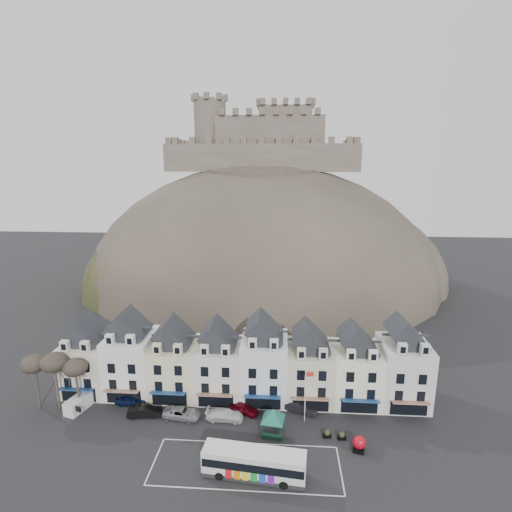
{
  "coord_description": "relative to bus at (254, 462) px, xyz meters",
  "views": [
    {
      "loc": [
        5.91,
        -38.44,
        35.07
      ],
      "look_at": [
        1.59,
        24.0,
        19.9
      ],
      "focal_mm": 28.0,
      "sensor_mm": 36.0,
      "label": 1
    }
  ],
  "objects": [
    {
      "name": "ground",
      "position": [
        -3.05,
        0.29,
        -1.82
      ],
      "size": [
        300.0,
        300.0,
        0.0
      ],
      "primitive_type": "plane",
      "color": "black",
      "rests_on": "ground"
    },
    {
      "name": "coach_bay_markings",
      "position": [
        -1.05,
        1.54,
        -1.82
      ],
      "size": [
        22.0,
        7.5,
        0.01
      ],
      "primitive_type": "cube",
      "color": "silver",
      "rests_on": "ground"
    },
    {
      "name": "townhouse_terrace",
      "position": [
        -2.9,
        16.26,
        3.48
      ],
      "size": [
        54.4,
        9.35,
        11.8
      ],
      "color": "silver",
      "rests_on": "ground"
    },
    {
      "name": "castle_hill",
      "position": [
        -1.8,
        69.24,
        -1.72
      ],
      "size": [
        100.0,
        76.0,
        68.0
      ],
      "color": "#39322C",
      "rests_on": "ground"
    },
    {
      "name": "castle",
      "position": [
        -2.54,
        76.23,
        38.37
      ],
      "size": [
        50.2,
        22.2,
        22.0
      ],
      "color": "brown",
      "rests_on": "ground"
    },
    {
      "name": "tree_left_far",
      "position": [
        -32.05,
        10.79,
        5.08
      ],
      "size": [
        3.61,
        3.61,
        8.24
      ],
      "color": "#322820",
      "rests_on": "ground"
    },
    {
      "name": "tree_left_mid",
      "position": [
        -29.05,
        10.79,
        5.42
      ],
      "size": [
        3.78,
        3.78,
        8.64
      ],
      "color": "#322820",
      "rests_on": "ground"
    },
    {
      "name": "tree_left_near",
      "position": [
        -26.05,
        10.79,
        4.73
      ],
      "size": [
        3.43,
        3.43,
        7.84
      ],
      "color": "#322820",
      "rests_on": "ground"
    },
    {
      "name": "bus",
      "position": [
        0.0,
        0.0,
        0.0
      ],
      "size": [
        11.91,
        3.94,
        3.3
      ],
      "rotation": [
        0.0,
        0.0,
        -0.11
      ],
      "color": "#262628",
      "rests_on": "ground"
    },
    {
      "name": "bus_shelter",
      "position": [
        1.95,
        7.29,
        1.05
      ],
      "size": [
        5.77,
        5.77,
        3.7
      ],
      "rotation": [
        0.0,
        0.0,
        -0.14
      ],
      "color": "black",
      "rests_on": "ground"
    },
    {
      "name": "red_buoy",
      "position": [
        12.63,
        4.91,
        -0.81
      ],
      "size": [
        1.65,
        1.65,
        1.99
      ],
      "rotation": [
        0.0,
        0.0,
        -0.26
      ],
      "color": "black",
      "rests_on": "ground"
    },
    {
      "name": "flagpole",
      "position": [
        6.29,
        10.26,
        2.58
      ],
      "size": [
        1.11,
        0.2,
        7.72
      ],
      "rotation": [
        0.0,
        0.0,
        0.12
      ],
      "color": "silver",
      "rests_on": "ground"
    },
    {
      "name": "white_van",
      "position": [
        -26.06,
        10.7,
        -0.84
      ],
      "size": [
        2.93,
        4.63,
        1.96
      ],
      "rotation": [
        0.0,
        0.0,
        -0.27
      ],
      "color": "silver",
      "rests_on": "ground"
    },
    {
      "name": "planter_west",
      "position": [
        8.95,
        7.1,
        -1.32
      ],
      "size": [
        1.07,
        0.73,
        1.04
      ],
      "rotation": [
        0.0,
        0.0,
        0.06
      ],
      "color": "black",
      "rests_on": "ground"
    },
    {
      "name": "planter_east",
      "position": [
        10.8,
        6.84,
        -1.32
      ],
      "size": [
        1.07,
        0.73,
        1.04
      ],
      "rotation": [
        0.0,
        0.0,
        0.07
      ],
      "color": "black",
      "rests_on": "ground"
    },
    {
      "name": "car_navy",
      "position": [
        -19.05,
        12.29,
        -1.07
      ],
      "size": [
        4.57,
        2.13,
        1.51
      ],
      "primitive_type": "imported",
      "rotation": [
        0.0,
        0.0,
        1.49
      ],
      "color": "#0B1639",
      "rests_on": "ground"
    },
    {
      "name": "car_black",
      "position": [
        -16.11,
        9.79,
        -1.05
      ],
      "size": [
        4.85,
        2.19,
        1.55
      ],
      "primitive_type": "imported",
      "rotation": [
        0.0,
        0.0,
        1.69
      ],
      "color": "black",
      "rests_on": "ground"
    },
    {
      "name": "car_silver",
      "position": [
        -10.81,
        9.79,
        -1.1
      ],
      "size": [
        5.39,
        3.03,
        1.45
      ],
      "primitive_type": "imported",
      "rotation": [
        0.0,
        0.0,
        1.44
      ],
      "color": "gray",
      "rests_on": "ground"
    },
    {
      "name": "car_white",
      "position": [
        -4.81,
        9.79,
        -1.07
      ],
      "size": [
        5.23,
        2.22,
        1.5
      ],
      "primitive_type": "imported",
      "rotation": [
        0.0,
        0.0,
        1.55
      ],
      "color": "silver",
      "rests_on": "ground"
    },
    {
      "name": "car_maroon",
      "position": [
        -2.25,
        11.41,
        -1.12
      ],
      "size": [
        4.46,
        2.94,
        1.41
      ],
      "primitive_type": "imported",
      "rotation": [
        0.0,
        0.0,
        1.23
      ],
      "color": "#51040F",
      "rests_on": "ground"
    },
    {
      "name": "car_charcoal",
      "position": [
        5.76,
        12.29,
        -1.05
      ],
      "size": [
        4.96,
        3.16,
        1.54
      ],
      "primitive_type": "imported",
      "rotation": [
        0.0,
        0.0,
        1.22
      ],
      "color": "black",
      "rests_on": "ground"
    }
  ]
}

